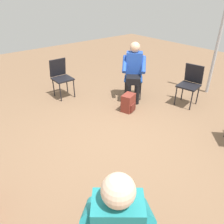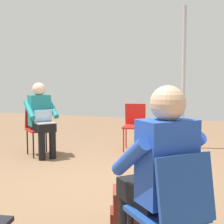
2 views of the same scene
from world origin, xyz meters
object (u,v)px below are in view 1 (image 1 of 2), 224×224
chair_north (190,82)px  person_with_laptop (117,221)px  chair_west (61,75)px  person_in_blue (134,69)px  chair_northwest (134,75)px  backpack_near_laptop_user (128,104)px

chair_north → person_with_laptop: bearing=103.8°
chair_west → person_in_blue: person_in_blue is taller
chair_west → chair_north: bearing=133.5°
chair_west → person_with_laptop: size_ratio=0.69×
chair_west → person_with_laptop: 3.84m
chair_northwest → person_with_laptop: (2.56, -2.66, 0.20)m
chair_northwest → chair_west: bearing=7.0°
person_with_laptop → backpack_near_laptop_user: person_with_laptop is taller
chair_north → person_in_blue: size_ratio=0.69×
chair_north → backpack_near_laptop_user: chair_north is taller
chair_north → chair_west: bearing=31.8°
chair_northwest → person_with_laptop: size_ratio=0.69×
chair_north → chair_west: 2.81m
person_in_blue → chair_west: bearing=1.1°
chair_northwest → chair_west: same height
person_with_laptop → backpack_near_laptop_user: (-2.08, 2.07, -0.53)m
person_in_blue → chair_north: bearing=173.4°
chair_north → backpack_near_laptop_user: (-0.58, -1.21, -0.34)m
chair_northwest → person_with_laptop: person_with_laptop is taller
chair_northwest → person_with_laptop: bearing=89.1°
person_with_laptop → chair_north: bearing=64.2°
person_with_laptop → backpack_near_laptop_user: bearing=84.7°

